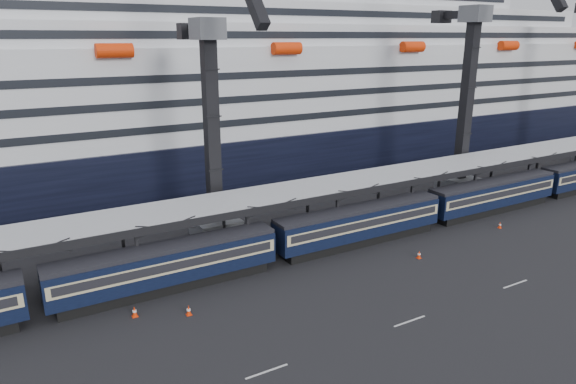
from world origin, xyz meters
name	(u,v)px	position (x,y,z in m)	size (l,w,h in m)	color
ground	(492,262)	(0.00, 0.00, 0.00)	(260.00, 260.00, 0.00)	black
train	(385,217)	(-4.65, 10.00, 2.20)	(133.05, 3.00, 4.05)	black
canopy	(396,175)	(0.00, 14.00, 5.25)	(130.00, 6.25, 5.53)	#9B9EA3
cruise_ship	(259,88)	(-1.08, 45.99, 12.34)	(214.09, 28.84, 34.00)	black
crane_dark_near	(213,125)	(-20.00, 18.59, 11.93)	(4.50, 17.75, 35.08)	#4A4C51
crane_dark_mid	(470,93)	(15.00, 17.59, 13.36)	(4.50, 18.24, 39.64)	#4A4C51
traffic_cone_b	(134,311)	(-31.57, 6.89, 0.43)	(0.43, 0.43, 0.87)	red
traffic_cone_c	(189,310)	(-27.94, 5.07, 0.41)	(0.41, 0.41, 0.83)	red
traffic_cone_d	(419,254)	(-5.35, 4.11, 0.40)	(0.40, 0.40, 0.81)	red
traffic_cone_e	(500,225)	(8.15, 5.68, 0.36)	(0.37, 0.37, 0.73)	red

